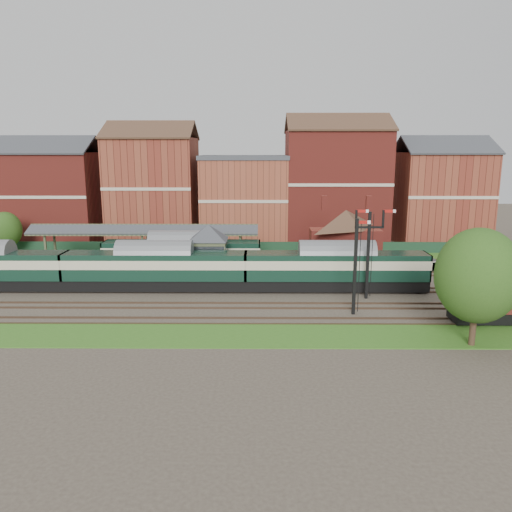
{
  "coord_description": "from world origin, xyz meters",
  "views": [
    {
      "loc": [
        2.22,
        -46.59,
        13.38
      ],
      "look_at": [
        1.84,
        2.0,
        3.0
      ],
      "focal_mm": 35.0,
      "sensor_mm": 36.0,
      "label": 1
    }
  ],
  "objects_px": {
    "semaphore_bracket": "(369,249)",
    "platform_railcar": "(182,254)",
    "signal_box": "(209,252)",
    "dmu_train": "(155,267)",
    "goods_van_a": "(493,297)"
  },
  "relations": [
    {
      "from": "signal_box",
      "to": "goods_van_a",
      "type": "relative_size",
      "value": 0.97
    },
    {
      "from": "signal_box",
      "to": "dmu_train",
      "type": "height_order",
      "value": "signal_box"
    },
    {
      "from": "semaphore_bracket",
      "to": "dmu_train",
      "type": "xyz_separation_m",
      "value": [
        -19.87,
        2.5,
        -2.28
      ]
    },
    {
      "from": "semaphore_bracket",
      "to": "platform_railcar",
      "type": "distance_m",
      "value": 20.51
    },
    {
      "from": "semaphore_bracket",
      "to": "platform_railcar",
      "type": "relative_size",
      "value": 0.48
    },
    {
      "from": "signal_box",
      "to": "platform_railcar",
      "type": "xyz_separation_m",
      "value": [
        -3.24,
        3.25,
        -0.89
      ]
    },
    {
      "from": "platform_railcar",
      "to": "dmu_train",
      "type": "bearing_deg",
      "value": -103.8
    },
    {
      "from": "semaphore_bracket",
      "to": "platform_railcar",
      "type": "xyz_separation_m",
      "value": [
        -18.28,
        9.0,
        -2.33
      ]
    },
    {
      "from": "signal_box",
      "to": "dmu_train",
      "type": "distance_m",
      "value": 5.89
    },
    {
      "from": "semaphore_bracket",
      "to": "dmu_train",
      "type": "distance_m",
      "value": 20.16
    },
    {
      "from": "signal_box",
      "to": "goods_van_a",
      "type": "distance_m",
      "value": 26.52
    },
    {
      "from": "platform_railcar",
      "to": "goods_van_a",
      "type": "distance_m",
      "value": 30.9
    },
    {
      "from": "signal_box",
      "to": "platform_railcar",
      "type": "distance_m",
      "value": 4.67
    },
    {
      "from": "signal_box",
      "to": "semaphore_bracket",
      "type": "xyz_separation_m",
      "value": [
        15.04,
        -5.75,
        1.44
      ]
    },
    {
      "from": "signal_box",
      "to": "dmu_train",
      "type": "bearing_deg",
      "value": -146.09
    }
  ]
}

